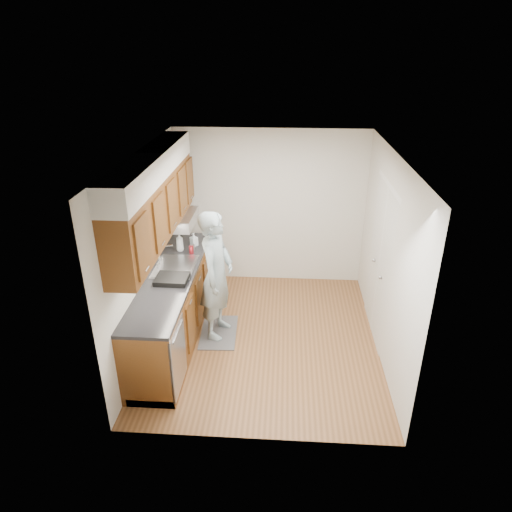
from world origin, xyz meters
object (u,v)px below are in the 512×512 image
at_px(soda_can, 191,250).
at_px(person, 216,267).
at_px(soap_bottle_a, 180,242).
at_px(soap_bottle_b, 194,239).
at_px(steel_can, 192,248).
at_px(dish_rack, 172,279).

bearing_deg(soda_can, person, -51.85).
distance_m(person, soap_bottle_a, 0.89).
distance_m(soap_bottle_b, steel_can, 0.24).
bearing_deg(soap_bottle_a, steel_can, -12.60).
xyz_separation_m(soap_bottle_a, soda_can, (0.18, -0.09, -0.08)).
relative_size(soda_can, dish_rack, 0.29).
height_order(soap_bottle_a, soap_bottle_b, soap_bottle_a).
xyz_separation_m(soap_bottle_a, steel_can, (0.19, -0.04, -0.08)).
xyz_separation_m(person, dish_rack, (-0.52, -0.28, -0.04)).
bearing_deg(soda_can, dish_rack, -95.68).
bearing_deg(person, dish_rack, 129.49).
distance_m(steel_can, dish_rack, 0.88).
bearing_deg(steel_can, soap_bottle_a, 167.40).
xyz_separation_m(soap_bottle_a, soap_bottle_b, (0.16, 0.19, -0.04)).
distance_m(person, dish_rack, 0.59).
relative_size(soap_bottle_a, dish_rack, 0.69).
bearing_deg(dish_rack, steel_can, 85.23).
relative_size(person, soap_bottle_b, 10.06).
bearing_deg(steel_can, person, -54.50).
height_order(soap_bottle_a, soda_can, soap_bottle_a).
bearing_deg(steel_can, dish_rack, -95.95).
bearing_deg(soda_can, soap_bottle_b, 92.98).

